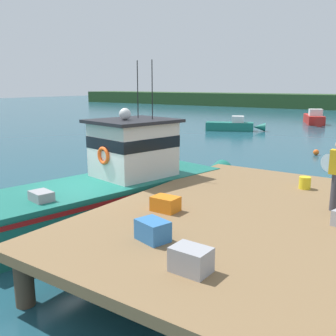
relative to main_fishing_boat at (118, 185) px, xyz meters
The scene contains 10 objects.
ground_plane 1.24m from the main_fishing_boat, 115.64° to the right, with size 200.00×200.00×0.00m, color #1E4C5B.
dock 4.53m from the main_fishing_boat, ahead, with size 6.00×9.00×1.20m.
main_fishing_boat is the anchor object (origin of this frame).
crate_stack_near_edge 3.41m from the main_fishing_boat, 29.59° to the right, with size 0.60×0.44×0.34m, color orange.
crate_single_far 6.31m from the main_fishing_boat, 38.03° to the right, with size 0.60×0.44×0.40m, color #9E9EA3.
crate_single_by_cleat 4.94m from the main_fishing_boat, 40.78° to the right, with size 0.60×0.44×0.39m, color #3370B2.
bait_bucket 5.50m from the main_fishing_boat, 22.67° to the left, with size 0.32×0.32×0.34m, color yellow.
moored_boat_near_channel 33.52m from the main_fishing_boat, 94.11° to the left, with size 3.43×6.21×1.58m.
moored_boat_off_the_point 23.98m from the main_fishing_boat, 106.39° to the left, with size 5.17×3.03×1.32m.
mooring_buoy_outer 14.83m from the main_fishing_boat, 80.67° to the left, with size 0.34×0.34×0.34m, color #EA5B19.
Camera 1 is at (8.10, -7.99, 4.06)m, focal length 41.20 mm.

